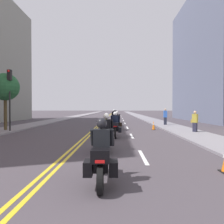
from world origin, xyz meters
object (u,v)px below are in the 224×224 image
motorcycle_0 (102,157)px  motorcycle_7 (115,116)px  motorcycle_1 (106,136)px  pedestrian_1 (195,122)px  motorcycle_4 (114,120)px  motorcycle_5 (116,118)px  motorcycle_6 (114,117)px  street_tree_0 (5,87)px  traffic_light_near (10,89)px  pedestrian_0 (165,117)px  motorcycle_3 (117,122)px  traffic_cone_0 (154,125)px  motorcycle_2 (115,127)px

motorcycle_0 → motorcycle_7: size_ratio=0.99×
motorcycle_1 → pedestrian_1: 8.96m
motorcycle_4 → motorcycle_7: motorcycle_4 is taller
motorcycle_5 → motorcycle_6: motorcycle_6 is taller
street_tree_0 → pedestrian_1: bearing=-4.3°
motorcycle_7 → street_tree_0: (-8.52, -17.89, 2.86)m
motorcycle_5 → motorcycle_6: bearing=97.1°
motorcycle_4 → street_tree_0: 10.40m
traffic_light_near → pedestrian_0: (13.22, 6.34, -2.36)m
motorcycle_1 → motorcycle_3: bearing=90.3°
motorcycle_3 → traffic_cone_0: size_ratio=2.81×
motorcycle_0 → motorcycle_6: bearing=88.6°
motorcycle_2 → traffic_light_near: bearing=162.1°
motorcycle_3 → traffic_light_near: bearing=-170.9°
motorcycle_6 → motorcycle_0: bearing=-92.5°
motorcycle_0 → motorcycle_2: (0.26, 8.25, 0.02)m
motorcycle_6 → traffic_light_near: 16.20m
motorcycle_5 → pedestrian_1: pedestrian_1 is taller
motorcycle_5 → street_tree_0: bearing=-128.4°
motorcycle_3 → traffic_light_near: (-8.16, -1.79, 2.65)m
pedestrian_1 → traffic_light_near: bearing=44.0°
motorcycle_1 → motorcycle_4: motorcycle_4 is taller
motorcycle_4 → motorcycle_1: bearing=-90.4°
motorcycle_5 → traffic_light_near: (-7.98, -10.42, 2.64)m
motorcycle_3 → motorcycle_6: (-0.42, 12.20, 0.03)m
motorcycle_1 → motorcycle_4: bearing=92.5°
motorcycle_7 → pedestrian_1: pedestrian_1 is taller
motorcycle_1 → motorcycle_3: 8.76m
motorcycle_0 → motorcycle_6: motorcycle_6 is taller
motorcycle_2 → motorcycle_3: (0.11, 4.36, -0.02)m
motorcycle_0 → street_tree_0: (-8.47, 11.47, 2.85)m
motorcycle_4 → motorcycle_7: 12.73m
traffic_cone_0 → pedestrian_1: 3.63m
motorcycle_7 → pedestrian_0: 13.35m
motorcycle_1 → traffic_cone_0: bearing=71.8°
motorcycle_4 → traffic_cone_0: (3.38, -3.70, -0.28)m
motorcycle_5 → pedestrian_1: (5.83, -10.85, 0.19)m
motorcycle_3 → motorcycle_6: size_ratio=1.00×
motorcycle_2 → pedestrian_1: size_ratio=1.40×
motorcycle_4 → motorcycle_6: (-0.14, 8.17, 0.02)m
pedestrian_0 → motorcycle_6: bearing=129.1°
traffic_cone_0 → traffic_light_near: bearing=-169.4°
motorcycle_0 → motorcycle_5: bearing=88.0°
motorcycle_1 → traffic_light_near: traffic_light_near is taller
motorcycle_2 → motorcycle_7: 21.12m
pedestrian_1 → street_tree_0: 14.78m
pedestrian_0 → pedestrian_1: bearing=-81.6°
motorcycle_6 → pedestrian_1: (6.07, -14.41, 0.17)m
pedestrian_0 → pedestrian_1: 6.79m
motorcycle_7 → motorcycle_0: bearing=-89.6°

